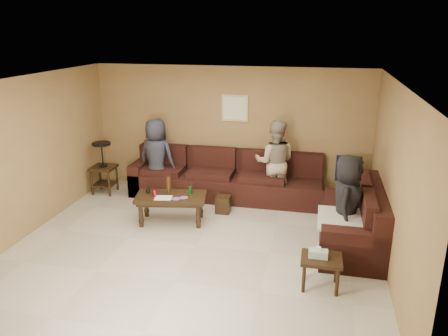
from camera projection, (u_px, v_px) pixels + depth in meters
name	position (u px, v px, depth m)	size (l,w,h in m)	color
room	(194.00, 141.00, 6.21)	(5.60, 5.50, 2.50)	beige
sectional_sofa	(263.00, 194.00, 7.87)	(4.65, 2.90, 0.97)	black
coffee_table	(171.00, 199.00, 7.41)	(1.26, 0.79, 0.77)	black
end_table_left	(103.00, 167.00, 8.70)	(0.47, 0.47, 1.04)	black
side_table_right	(321.00, 261.00, 5.54)	(0.52, 0.43, 0.57)	black
waste_bin	(223.00, 204.00, 7.88)	(0.25, 0.25, 0.31)	black
wall_art	(235.00, 108.00, 8.48)	(0.52, 0.04, 0.52)	tan
person_left	(157.00, 157.00, 8.52)	(0.75, 0.49, 1.54)	#292C39
person_middle	(275.00, 162.00, 8.16)	(0.77, 0.60, 1.59)	tan
person_right	(347.00, 203.00, 6.40)	(0.72, 0.47, 1.48)	black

